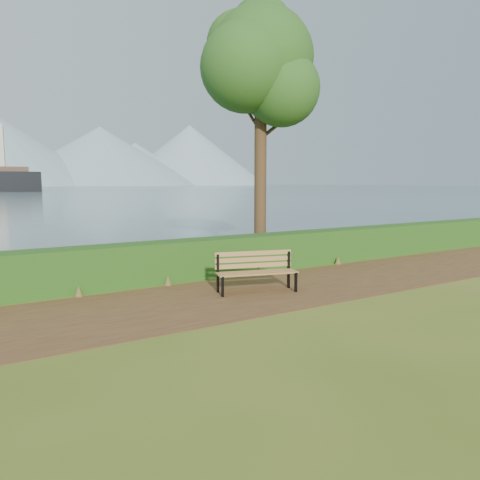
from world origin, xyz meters
TOP-DOWN VIEW (x-y plane):
  - ground at (0.00, 0.00)m, footprint 140.00×140.00m
  - path at (0.00, 0.30)m, footprint 40.00×3.40m
  - hedge at (0.00, 2.60)m, footprint 32.00×0.85m
  - bench at (0.34, 0.39)m, footprint 1.90×1.02m
  - tree at (2.82, 3.80)m, footprint 4.08×3.35m

SIDE VIEW (x-z plane):
  - ground at x=0.00m, z-range 0.00..0.00m
  - path at x=0.00m, z-range 0.00..0.01m
  - hedge at x=0.00m, z-range 0.00..1.00m
  - bench at x=0.34m, z-range 0.07..0.99m
  - tree at x=2.82m, z-range 1.96..10.02m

